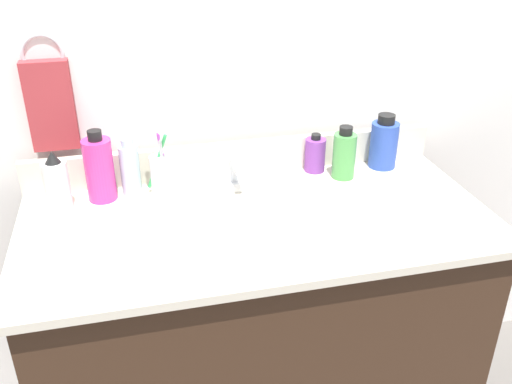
% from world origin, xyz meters
% --- Properties ---
extents(vanity_cabinet, '(1.06, 0.48, 0.74)m').
position_xyz_m(vanity_cabinet, '(0.00, 0.00, 0.37)').
color(vanity_cabinet, '#382316').
rests_on(vanity_cabinet, ground_plane).
extents(countertop, '(1.10, 0.53, 0.02)m').
position_xyz_m(countertop, '(0.00, 0.00, 0.75)').
color(countertop, beige).
rests_on(countertop, vanity_cabinet).
extents(backsplash, '(1.10, 0.02, 0.09)m').
position_xyz_m(backsplash, '(0.00, 0.25, 0.81)').
color(backsplash, beige).
rests_on(backsplash, countertop).
extents(back_wall, '(2.20, 0.04, 1.30)m').
position_xyz_m(back_wall, '(0.00, 0.31, 0.65)').
color(back_wall, white).
rests_on(back_wall, ground_plane).
extents(towel_ring, '(0.10, 0.01, 0.10)m').
position_xyz_m(towel_ring, '(-0.45, 0.29, 1.10)').
color(towel_ring, silver).
extents(hand_towel, '(0.11, 0.04, 0.22)m').
position_xyz_m(hand_towel, '(-0.45, 0.27, 0.98)').
color(hand_towel, '#A53338').
extents(sink_basin, '(0.35, 0.35, 0.11)m').
position_xyz_m(sink_basin, '(-0.02, -0.02, 0.73)').
color(sink_basin, white).
rests_on(sink_basin, countertop).
extents(faucet, '(0.16, 0.10, 0.08)m').
position_xyz_m(faucet, '(-0.02, 0.18, 0.79)').
color(faucet, silver).
rests_on(faucet, countertop).
extents(bottle_gel_clear, '(0.05, 0.05, 0.15)m').
position_xyz_m(bottle_gel_clear, '(-0.28, 0.20, 0.83)').
color(bottle_gel_clear, silver).
rests_on(bottle_gel_clear, countertop).
extents(bottle_soap_pink, '(0.07, 0.07, 0.18)m').
position_xyz_m(bottle_soap_pink, '(-0.35, 0.19, 0.84)').
color(bottle_soap_pink, '#D8338C').
rests_on(bottle_soap_pink, countertop).
extents(bottle_shampoo_blue, '(0.07, 0.07, 0.15)m').
position_xyz_m(bottle_shampoo_blue, '(0.40, 0.20, 0.83)').
color(bottle_shampoo_blue, '#2D4CB2').
rests_on(bottle_shampoo_blue, countertop).
extents(bottle_toner_green, '(0.06, 0.06, 0.14)m').
position_xyz_m(bottle_toner_green, '(0.27, 0.16, 0.83)').
color(bottle_toner_green, '#4C9E4C').
rests_on(bottle_toner_green, countertop).
extents(bottle_cream_purple, '(0.06, 0.06, 0.11)m').
position_xyz_m(bottle_cream_purple, '(0.21, 0.22, 0.81)').
color(bottle_cream_purple, '#7A3899').
rests_on(bottle_cream_purple, countertop).
extents(bottle_lotion_white, '(0.06, 0.06, 0.15)m').
position_xyz_m(bottle_lotion_white, '(-0.45, 0.16, 0.83)').
color(bottle_lotion_white, white).
rests_on(bottle_lotion_white, countertop).
extents(cup_white_ceramic, '(0.07, 0.07, 0.19)m').
position_xyz_m(cup_white_ceramic, '(-0.20, 0.18, 0.82)').
color(cup_white_ceramic, white).
rests_on(cup_white_ceramic, countertop).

